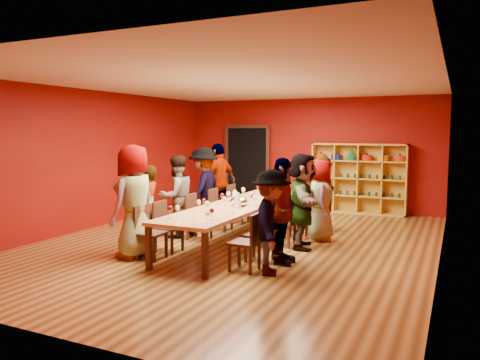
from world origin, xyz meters
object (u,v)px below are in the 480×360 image
object	(u,v)px
chair_person_left_3	(218,207)
spittoon_bowl	(239,202)
chair_person_left_4	(235,202)
chair_person_left_0	(147,229)
person_left_2	(176,196)
person_right_2	(302,201)
shelving_unit	(359,175)
chair_person_left_1	(165,224)
chair_person_right_2	(287,220)
person_right_0	(271,222)
chair_person_right_3	(300,213)
person_left_3	(204,188)
chair_person_right_0	(249,239)
person_left_4	(219,183)
chair_person_right_4	(312,207)
person_left_0	(134,201)
person_right_1	(282,211)
wine_bottle	(279,188)
chair_person_right_1	(264,231)
person_right_4	(326,194)
person_right_3	(321,200)
chair_person_left_2	(196,214)
tasting_table	(239,207)
person_left_1	(148,207)

from	to	relation	value
chair_person_left_3	spittoon_bowl	xyz separation A→B (m)	(1.01, -1.08, 0.33)
chair_person_left_4	chair_person_left_0	bearing A→B (deg)	-90.00
person_left_2	person_right_2	size ratio (longest dim) A/B	0.95
person_left_2	shelving_unit	bearing A→B (deg)	170.75
chair_person_left_1	spittoon_bowl	bearing A→B (deg)	41.74
chair_person_left_1	chair_person_right_2	bearing A→B (deg)	34.88
person_right_0	chair_person_right_3	xyz separation A→B (m)	(-0.35, 2.46, -0.29)
person_left_3	chair_person_right_0	world-z (taller)	person_left_3
chair_person_left_0	person_left_4	bearing A→B (deg)	97.14
person_left_2	person_right_2	xyz separation A→B (m)	(2.54, 0.21, 0.04)
chair_person_right_4	spittoon_bowl	size ratio (longest dim) A/B	2.64
person_left_0	chair_person_right_2	size ratio (longest dim) A/B	2.13
person_right_1	chair_person_right_3	xyz separation A→B (m)	(-0.30, 1.87, -0.35)
chair_person_right_4	spittoon_bowl	xyz separation A→B (m)	(-0.81, -1.99, 0.33)
chair_person_right_4	wine_bottle	size ratio (longest dim) A/B	2.95
person_left_2	wine_bottle	bearing A→B (deg)	164.21
person_left_0	chair_person_left_4	bearing A→B (deg)	177.56
chair_person_right_1	person_right_4	distance (m)	2.78
person_left_0	chair_person_left_3	bearing A→B (deg)	176.06
person_right_3	shelving_unit	bearing A→B (deg)	-18.48
chair_person_left_3	chair_person_left_4	xyz separation A→B (m)	(0.00, 0.88, 0.00)
chair_person_left_1	wine_bottle	world-z (taller)	wine_bottle
person_left_4	chair_person_right_0	xyz separation A→B (m)	(2.24, -3.30, -0.42)
chair_person_right_3	person_right_4	xyz separation A→B (m)	(0.30, 0.88, 0.29)
chair_person_left_1	chair_person_left_2	xyz separation A→B (m)	(0.00, 1.06, 0.00)
person_left_0	person_right_0	xyz separation A→B (m)	(2.42, 0.07, -0.16)
shelving_unit	person_left_0	xyz separation A→B (m)	(-2.56, -5.95, -0.04)
tasting_table	chair_person_left_4	distance (m)	1.98
chair_person_left_2	chair_person_right_2	distance (m)	1.83
person_left_1	chair_person_right_4	xyz separation A→B (m)	(2.19, 2.89, -0.26)
wine_bottle	person_right_2	bearing A→B (deg)	-57.40
person_right_0	person_right_1	bearing A→B (deg)	-13.45
person_left_4	person_right_4	world-z (taller)	person_left_4
person_right_0	spittoon_bowl	bearing A→B (deg)	22.14
chair_person_left_0	chair_person_right_1	bearing A→B (deg)	19.91
chair_person_left_2	chair_person_right_1	size ratio (longest dim) A/B	1.00
person_left_3	person_right_2	world-z (taller)	person_left_3
chair_person_right_1	person_right_2	xyz separation A→B (m)	(0.29, 1.13, 0.37)
person_right_2	person_right_4	size ratio (longest dim) A/B	1.10
shelving_unit	chair_person_right_3	distance (m)	3.48
person_left_4	chair_person_right_1	distance (m)	3.55
chair_person_right_0	person_right_0	size ratio (longest dim) A/B	0.57
person_right_0	chair_person_right_2	world-z (taller)	person_right_0
chair_person_left_3	person_right_1	size ratio (longest dim) A/B	0.52
person_right_2	spittoon_bowl	distance (m)	1.16
person_left_0	person_right_2	distance (m)	2.96
person_left_0	chair_person_right_2	distance (m)	2.77
chair_person_left_1	chair_person_right_0	distance (m)	1.87
chair_person_left_1	spittoon_bowl	xyz separation A→B (m)	(1.01, 0.90, 0.33)
person_left_3	person_right_1	size ratio (longest dim) A/B	1.04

